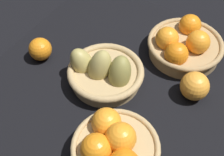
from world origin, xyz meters
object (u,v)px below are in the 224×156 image
basket_near_right (184,45)px  basket_center_pears (104,72)px  basket_near_left (114,148)px  loose_orange_front_gap (40,49)px  loose_orange_back_gap (195,86)px

basket_near_right → basket_center_pears: size_ratio=1.00×
basket_near_right → basket_near_left: size_ratio=1.12×
loose_orange_front_gap → basket_center_pears: bearing=-84.1°
loose_orange_back_gap → basket_center_pears: bearing=108.8°
loose_orange_front_gap → basket_near_right: bearing=-56.9°
basket_center_pears → basket_near_right: bearing=-34.9°
loose_orange_front_gap → loose_orange_back_gap: bearing=-77.1°
basket_near_left → loose_orange_back_gap: (28.85, -9.33, -0.88)cm
loose_orange_front_gap → loose_orange_back_gap: (10.81, -47.40, 0.51)cm
basket_center_pears → basket_near_left: bearing=-142.6°
basket_near_left → basket_near_right: bearing=-0.3°
basket_near_left → loose_orange_front_gap: size_ratio=2.95×
loose_orange_back_gap → loose_orange_front_gap: bearing=102.9°
basket_center_pears → loose_orange_back_gap: size_ratio=2.89×
basket_near_right → basket_near_left: bearing=179.7°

